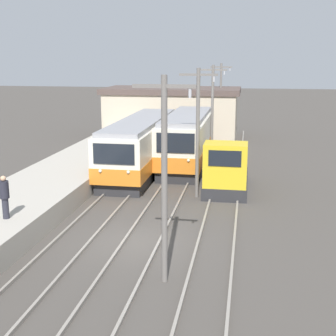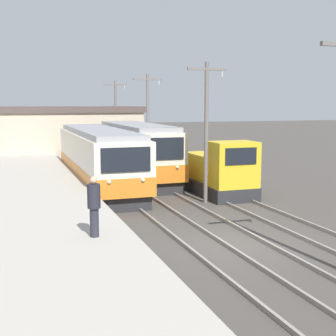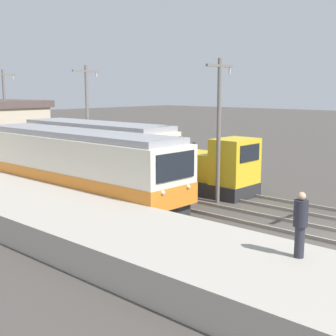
% 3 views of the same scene
% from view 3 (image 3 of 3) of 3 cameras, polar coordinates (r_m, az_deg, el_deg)
% --- Properties ---
extents(platform_left, '(4.50, 54.00, 1.04)m').
position_cam_3_polar(platform_left, '(12.92, 9.35, -13.02)').
color(platform_left, '#ADA599').
rests_on(platform_left, ground).
extents(track_left, '(1.54, 60.00, 0.14)m').
position_cam_3_polar(track_left, '(16.08, 16.54, -10.40)').
color(track_left, gray).
rests_on(track_left, ground).
extents(commuter_train_left, '(2.84, 13.14, 3.47)m').
position_cam_3_polar(commuter_train_left, '(23.43, -11.10, -0.00)').
color(commuter_train_left, '#28282B').
rests_on(commuter_train_left, ground).
extents(commuter_train_center, '(2.84, 10.71, 3.62)m').
position_cam_3_polar(commuter_train_center, '(26.62, -8.76, 1.36)').
color(commuter_train_center, '#28282B').
rests_on(commuter_train_center, ground).
extents(shunting_locomotive, '(2.40, 5.39, 3.00)m').
position_cam_3_polar(shunting_locomotive, '(24.82, 5.22, -0.29)').
color(shunting_locomotive, '#28282B').
rests_on(shunting_locomotive, ground).
extents(catenary_mast_mid, '(2.00, 0.20, 6.87)m').
position_cam_3_polar(catenary_mast_mid, '(22.38, 6.22, 5.19)').
color(catenary_mast_mid, slate).
rests_on(catenary_mast_mid, ground).
extents(catenary_mast_far, '(2.00, 0.20, 6.87)m').
position_cam_3_polar(catenary_mast_far, '(29.38, -9.79, 6.16)').
color(catenary_mast_far, slate).
rests_on(catenary_mast_far, ground).
extents(catenary_mast_distant, '(2.00, 0.20, 6.87)m').
position_cam_3_polar(catenary_mast_distant, '(37.75, -19.23, 6.51)').
color(catenary_mast_distant, slate).
rests_on(catenary_mast_distant, ground).
extents(person_on_platform, '(0.38, 0.38, 1.78)m').
position_cam_3_polar(person_on_platform, '(12.84, 15.84, -6.35)').
color(person_on_platform, '#282833').
rests_on(person_on_platform, platform_left).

